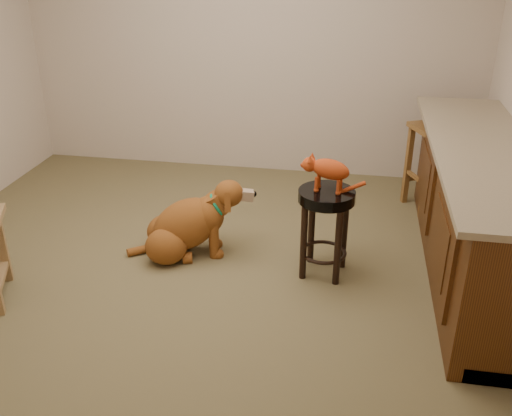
% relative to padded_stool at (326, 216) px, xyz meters
% --- Properties ---
extents(floor, '(4.50, 4.00, 0.01)m').
position_rel_padded_stool_xyz_m(floor, '(-0.90, -0.06, -0.46)').
color(floor, brown).
rests_on(floor, ground).
extents(room_shell, '(4.54, 4.04, 2.62)m').
position_rel_padded_stool_xyz_m(room_shell, '(-0.90, -0.06, 1.22)').
color(room_shell, beige).
rests_on(room_shell, ground).
extents(cabinet_run, '(0.70, 2.56, 0.94)m').
position_rel_padded_stool_xyz_m(cabinet_run, '(1.05, 0.24, -0.02)').
color(cabinet_run, '#48250C').
rests_on(cabinet_run, ground).
extents(padded_stool, '(0.39, 0.39, 0.64)m').
position_rel_padded_stool_xyz_m(padded_stool, '(0.00, 0.00, 0.00)').
color(padded_stool, black).
rests_on(padded_stool, ground).
extents(wood_stool, '(0.54, 0.54, 0.76)m').
position_rel_padded_stool_xyz_m(wood_stool, '(0.86, 1.26, -0.06)').
color(wood_stool, brown).
rests_on(wood_stool, ground).
extents(golden_retriever, '(0.97, 0.57, 0.63)m').
position_rel_padded_stool_xyz_m(golden_retriever, '(-1.03, 0.09, -0.22)').
color(golden_retriever, brown).
rests_on(golden_retriever, ground).
extents(tabby_kitten, '(0.45, 0.17, 0.28)m').
position_rel_padded_stool_xyz_m(tabby_kitten, '(-0.01, 0.00, 0.34)').
color(tabby_kitten, '#A53410').
rests_on(tabby_kitten, padded_stool).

